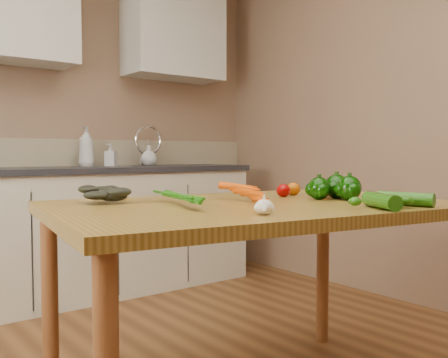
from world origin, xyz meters
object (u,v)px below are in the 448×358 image
soap_bottle_b (111,155)px  leafy_greens (107,189)px  soap_bottle_c (149,155)px  pepper_c (349,188)px  soap_bottle_a (86,146)px  pepper_a (319,188)px  zucchini_a (405,199)px  pepper_b (337,186)px  zucchini_b (381,201)px  carrot_bunch (228,193)px  tomato_a (283,190)px  tomato_b (293,189)px  table (254,226)px  garlic_bulb (264,207)px  tomato_c (322,188)px

soap_bottle_b → leafy_greens: size_ratio=0.77×
soap_bottle_c → leafy_greens: 1.98m
leafy_greens → pepper_c: leafy_greens is taller
soap_bottle_a → pepper_a: (0.12, -2.10, -0.19)m
soap_bottle_a → zucchini_a: (0.18, -2.46, -0.21)m
leafy_greens → pepper_c: (0.81, -0.52, -0.00)m
pepper_b → zucchini_b: (-0.20, -0.36, -0.02)m
pepper_a → soap_bottle_a: bearing=93.3°
carrot_bunch → pepper_b: bearing=-4.9°
soap_bottle_c → pepper_a: (-0.37, -2.06, -0.13)m
pepper_a → soap_bottle_b: bearing=89.0°
tomato_a → pepper_c: bearing=-68.6°
tomato_b → zucchini_b: 0.59m
table → garlic_bulb: garlic_bulb is taller
carrot_bunch → pepper_a: bearing=-7.9°
tomato_b → table: bearing=-158.2°
soap_bottle_b → leafy_greens: soap_bottle_b is taller
soap_bottle_c → pepper_a: soap_bottle_c is taller
pepper_a → pepper_b: (0.11, -0.01, 0.00)m
garlic_bulb → pepper_a: 0.57m
leafy_greens → tomato_b: leafy_greens is taller
pepper_a → pepper_b: size_ratio=0.91×
pepper_c → soap_bottle_a: bearing=95.1°
carrot_bunch → tomato_c: bearing=7.9°
table → zucchini_a: bearing=-39.5°
soap_bottle_a → pepper_b: size_ratio=2.90×
soap_bottle_b → soap_bottle_a: bearing=-68.6°
leafy_greens → zucchini_b: bearing=-50.6°
pepper_c → tomato_b: size_ratio=1.56×
pepper_a → tomato_a: bearing=100.8°
tomato_b → pepper_a: bearing=-107.2°
garlic_bulb → tomato_a: tomato_a is taller
soap_bottle_b → pepper_b: size_ratio=1.66×
tomato_b → zucchini_a: tomato_b is taller
garlic_bulb → tomato_b: tomato_b is taller
soap_bottle_b → zucchini_a: 2.40m
zucchini_a → zucchini_b: zucchini_b is taller
pepper_b → pepper_c: pepper_b is taller
pepper_a → zucchini_a: size_ratio=0.46×
carrot_bunch → pepper_b: pepper_b is taller
tomato_a → zucchini_a: size_ratio=0.31×
tomato_b → tomato_c: 0.13m
pepper_c → tomato_c: pepper_c is taller
soap_bottle_b → tomato_b: soap_bottle_b is taller
tomato_a → zucchini_a: (0.09, -0.53, -0.00)m
garlic_bulb → tomato_c: bearing=27.2°
carrot_bunch → pepper_b: size_ratio=2.80×
carrot_bunch → pepper_c: pepper_c is taller
pepper_a → pepper_c: 0.12m
table → garlic_bulb: (-0.22, -0.30, 0.11)m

